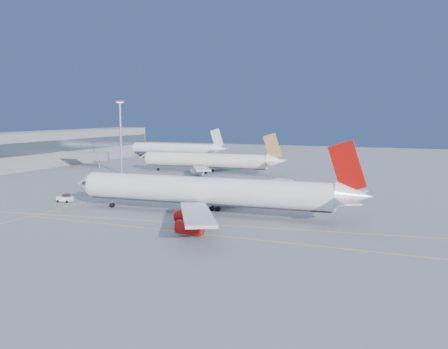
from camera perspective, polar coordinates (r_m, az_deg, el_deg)
ground at (r=109.47m, az=-0.65°, el=-5.07°), size 500.00×500.00×0.00m
terminal at (r=242.28m, az=-17.71°, el=3.03°), size 18.40×110.00×15.00m
jet_bridge at (r=218.55m, az=-15.57°, el=2.10°), size 23.60×3.60×6.90m
taxiway_lines at (r=121.46m, az=-5.82°, el=-3.89°), size 118.86×140.00×0.02m
airliner_virgin at (r=112.89m, az=-1.58°, el=-1.97°), size 71.34×63.98×17.59m
airliner_etihad at (r=192.38m, az=-1.80°, el=1.61°), size 60.66×55.97×15.83m
airliner_third at (r=260.23m, az=-5.65°, el=2.96°), size 57.77×53.43×15.54m
pushback_tug at (r=135.85m, az=-17.72°, el=-2.61°), size 4.06×2.77×2.17m
light_mast at (r=191.09m, az=-11.74°, el=4.88°), size 2.38×2.38×27.59m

